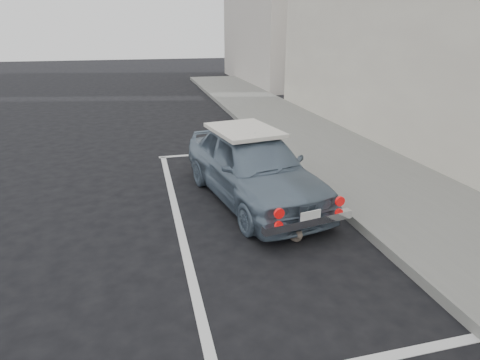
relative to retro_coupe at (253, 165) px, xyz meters
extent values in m
plane|color=black|center=(-0.54, -3.51, -0.65)|extent=(80.00, 80.00, 0.00)
cube|color=slate|center=(2.66, -1.51, -0.58)|extent=(2.80, 40.00, 0.15)
cube|color=black|center=(4.12, 0.49, 0.75)|extent=(0.10, 16.00, 2.40)
cube|color=beige|center=(5.81, 16.49, 3.35)|extent=(3.50, 10.00, 8.00)
cube|color=silver|center=(-0.04, 2.99, -0.65)|extent=(3.00, 0.12, 0.01)
cube|color=silver|center=(-1.44, -0.51, -0.65)|extent=(0.12, 7.00, 0.01)
imported|color=slate|center=(0.00, 0.00, -0.01)|extent=(2.15, 4.00, 1.29)
cube|color=silver|center=(-0.07, 0.37, 0.57)|extent=(1.30, 1.61, 0.07)
cube|color=silver|center=(0.32, -1.82, -0.27)|extent=(1.45, 0.37, 0.12)
cube|color=white|center=(0.32, -1.87, -0.17)|extent=(0.33, 0.08, 0.17)
cylinder|color=red|center=(-0.18, -1.94, -0.03)|extent=(0.15, 0.07, 0.15)
cylinder|color=red|center=(0.82, -1.76, -0.03)|extent=(0.15, 0.07, 0.15)
cylinder|color=red|center=(-0.18, -1.94, -0.21)|extent=(0.13, 0.06, 0.12)
cylinder|color=red|center=(0.82, -1.76, -0.21)|extent=(0.13, 0.06, 0.12)
ellipsoid|color=brown|center=(0.19, -1.65, -0.56)|extent=(0.21, 0.31, 0.18)
sphere|color=brown|center=(0.20, -1.78, -0.50)|extent=(0.12, 0.12, 0.12)
cone|color=brown|center=(0.17, -1.78, -0.44)|extent=(0.04, 0.04, 0.04)
cone|color=brown|center=(0.23, -1.78, -0.44)|extent=(0.04, 0.04, 0.04)
cylinder|color=brown|center=(0.22, -1.50, -0.62)|extent=(0.11, 0.19, 0.03)
camera|label=1|loc=(-1.89, -6.58, 2.33)|focal=30.00mm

